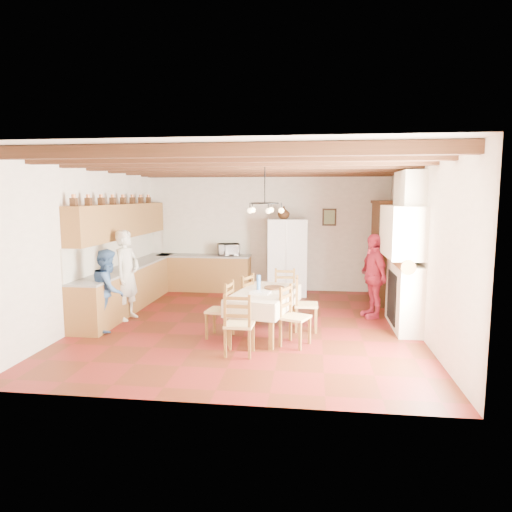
% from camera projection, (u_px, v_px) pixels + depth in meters
% --- Properties ---
extents(floor, '(6.00, 6.50, 0.02)m').
position_uv_depth(floor, '(249.00, 325.00, 8.44)').
color(floor, '#511F0F').
rests_on(floor, ground).
extents(ceiling, '(6.00, 6.50, 0.02)m').
position_uv_depth(ceiling, '(248.00, 159.00, 8.05)').
color(ceiling, white).
rests_on(ceiling, ground).
extents(wall_back, '(6.00, 0.02, 3.00)m').
position_uv_depth(wall_back, '(267.00, 231.00, 11.45)').
color(wall_back, beige).
rests_on(wall_back, ground).
extents(wall_front, '(6.00, 0.02, 3.00)m').
position_uv_depth(wall_front, '(207.00, 275.00, 5.04)').
color(wall_front, beige).
rests_on(wall_front, ground).
extents(wall_left, '(0.02, 6.50, 3.00)m').
position_uv_depth(wall_left, '(91.00, 242.00, 8.62)').
color(wall_left, beige).
rests_on(wall_left, ground).
extents(wall_right, '(0.02, 6.50, 3.00)m').
position_uv_depth(wall_right, '(421.00, 247.00, 7.88)').
color(wall_right, beige).
rests_on(wall_right, ground).
extents(ceiling_beams, '(6.00, 6.30, 0.16)m').
position_uv_depth(ceiling_beams, '(248.00, 165.00, 8.06)').
color(ceiling_beams, '#362112').
rests_on(ceiling_beams, ground).
extents(lower_cabinets_left, '(0.60, 4.30, 0.86)m').
position_uv_depth(lower_cabinets_left, '(131.00, 287.00, 9.75)').
color(lower_cabinets_left, brown).
rests_on(lower_cabinets_left, ground).
extents(lower_cabinets_back, '(2.30, 0.60, 0.86)m').
position_uv_depth(lower_cabinets_back, '(204.00, 273.00, 11.48)').
color(lower_cabinets_back, brown).
rests_on(lower_cabinets_back, ground).
extents(countertop_left, '(0.62, 4.30, 0.04)m').
position_uv_depth(countertop_left, '(130.00, 266.00, 9.69)').
color(countertop_left, slate).
rests_on(countertop_left, lower_cabinets_left).
extents(countertop_back, '(2.34, 0.62, 0.04)m').
position_uv_depth(countertop_back, '(204.00, 256.00, 11.42)').
color(countertop_back, slate).
rests_on(countertop_back, lower_cabinets_back).
extents(backsplash_left, '(0.03, 4.30, 0.60)m').
position_uv_depth(backsplash_left, '(117.00, 251.00, 9.69)').
color(backsplash_left, beige).
rests_on(backsplash_left, ground).
extents(backsplash_back, '(2.30, 0.03, 0.60)m').
position_uv_depth(backsplash_back, '(206.00, 242.00, 11.66)').
color(backsplash_back, beige).
rests_on(backsplash_back, ground).
extents(upper_cabinets, '(0.35, 4.20, 0.70)m').
position_uv_depth(upper_cabinets, '(123.00, 221.00, 9.58)').
color(upper_cabinets, brown).
rests_on(upper_cabinets, ground).
extents(fireplace, '(0.56, 1.60, 2.80)m').
position_uv_depth(fireplace, '(401.00, 251.00, 8.12)').
color(fireplace, '#EEE8C8').
rests_on(fireplace, ground).
extents(wall_picture, '(0.34, 0.03, 0.42)m').
position_uv_depth(wall_picture, '(329.00, 217.00, 11.19)').
color(wall_picture, '#2F2117').
rests_on(wall_picture, ground).
extents(refrigerator, '(0.96, 0.81, 1.83)m').
position_uv_depth(refrigerator, '(287.00, 257.00, 10.94)').
color(refrigerator, white).
rests_on(refrigerator, floor).
extents(hutch, '(0.54, 1.25, 2.27)m').
position_uv_depth(hutch, '(385.00, 252.00, 10.13)').
color(hutch, '#391E10').
rests_on(hutch, floor).
extents(dining_table, '(1.20, 1.85, 0.75)m').
position_uv_depth(dining_table, '(265.00, 296.00, 7.82)').
color(dining_table, silver).
rests_on(dining_table, floor).
extents(chandelier, '(0.47, 0.47, 0.03)m').
position_uv_depth(chandelier, '(265.00, 203.00, 7.61)').
color(chandelier, black).
rests_on(chandelier, ground).
extents(chair_left_near, '(0.46, 0.47, 0.96)m').
position_uv_depth(chair_left_near, '(220.00, 309.00, 7.65)').
color(chair_left_near, brown).
rests_on(chair_left_near, floor).
extents(chair_left_far, '(0.53, 0.54, 0.96)m').
position_uv_depth(chair_left_far, '(240.00, 300.00, 8.38)').
color(chair_left_far, brown).
rests_on(chair_left_far, floor).
extents(chair_right_near, '(0.53, 0.54, 0.96)m').
position_uv_depth(chair_right_near, '(295.00, 316.00, 7.23)').
color(chair_right_near, brown).
rests_on(chair_right_near, floor).
extents(chair_right_far, '(0.41, 0.43, 0.96)m').
position_uv_depth(chair_right_far, '(306.00, 304.00, 8.05)').
color(chair_right_far, brown).
rests_on(chair_right_far, floor).
extents(chair_end_near, '(0.43, 0.41, 0.96)m').
position_uv_depth(chair_end_near, '(239.00, 323.00, 6.81)').
color(chair_end_near, brown).
rests_on(chair_end_near, floor).
extents(chair_end_far, '(0.44, 0.42, 0.96)m').
position_uv_depth(chair_end_far, '(285.00, 294.00, 8.82)').
color(chair_end_far, brown).
rests_on(chair_end_far, floor).
extents(person_man, '(0.54, 0.70, 1.73)m').
position_uv_depth(person_man, '(127.00, 275.00, 8.74)').
color(person_man, beige).
rests_on(person_man, floor).
extents(person_woman_blue, '(0.70, 0.81, 1.45)m').
position_uv_depth(person_woman_blue, '(109.00, 290.00, 8.04)').
color(person_woman_blue, '#385D92').
rests_on(person_woman_blue, floor).
extents(person_woman_red, '(0.67, 1.04, 1.65)m').
position_uv_depth(person_woman_red, '(373.00, 276.00, 8.89)').
color(person_woman_red, '#C12944').
rests_on(person_woman_red, floor).
extents(microwave, '(0.61, 0.50, 0.29)m').
position_uv_depth(microwave, '(229.00, 250.00, 11.32)').
color(microwave, silver).
rests_on(microwave, countertop_back).
extents(fridge_vase, '(0.33, 0.33, 0.30)m').
position_uv_depth(fridge_vase, '(284.00, 213.00, 10.82)').
color(fridge_vase, '#391E10').
rests_on(fridge_vase, refrigerator).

